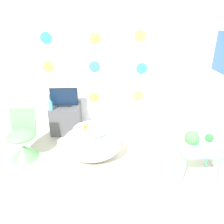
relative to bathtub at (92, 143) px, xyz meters
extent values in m
plane|color=#BCB29E|center=(0.03, -1.07, -0.27)|extent=(12.00, 12.00, 0.00)
cube|color=white|center=(0.03, 1.14, 1.03)|extent=(4.46, 0.04, 2.60)
cylinder|color=#3F72CC|center=(-0.75, 1.11, 0.32)|extent=(0.20, 0.01, 0.20)
cylinder|color=#8CCC4C|center=(0.01, 1.11, 0.31)|extent=(0.20, 0.01, 0.20)
cylinder|color=#8CCC4C|center=(0.84, 1.11, 0.33)|extent=(0.20, 0.01, 0.20)
cylinder|color=#8CCC4C|center=(-0.78, 1.11, 0.89)|extent=(0.20, 0.01, 0.20)
cylinder|color=#3F72CC|center=(0.03, 1.11, 0.89)|extent=(0.20, 0.01, 0.20)
cylinder|color=#33B2BF|center=(0.88, 1.11, 0.85)|extent=(0.20, 0.01, 0.20)
cylinder|color=#33B2BF|center=(-0.76, 1.11, 1.37)|extent=(0.20, 0.01, 0.20)
cylinder|color=#8CCC4C|center=(0.06, 1.11, 1.36)|extent=(0.20, 0.01, 0.20)
cylinder|color=#8CCC4C|center=(0.82, 1.11, 1.40)|extent=(0.20, 0.01, 0.20)
cube|color=white|center=(1.78, 0.02, 1.03)|extent=(0.04, 3.19, 2.60)
cube|color=white|center=(1.75, 0.13, 1.28)|extent=(0.02, 0.44, 0.60)
cube|color=#3359B2|center=(1.74, 0.13, 1.28)|extent=(0.01, 0.36, 0.52)
ellipsoid|color=white|center=(0.00, 0.00, 0.00)|extent=(0.87, 0.63, 0.53)
cylinder|color=#B2DBEA|center=(0.00, 0.00, 0.24)|extent=(0.51, 0.51, 0.01)
sphere|color=yellow|center=(-0.08, -0.03, 0.29)|extent=(0.06, 0.06, 0.06)
sphere|color=yellow|center=(-0.08, -0.04, 0.31)|extent=(0.04, 0.04, 0.04)
cone|color=orange|center=(-0.08, -0.06, 0.31)|extent=(0.02, 0.02, 0.02)
cone|color=#66C166|center=(-1.03, 0.06, -0.16)|extent=(0.41, 0.41, 0.21)
ellipsoid|color=#66C166|center=(-1.03, 0.06, 0.12)|extent=(0.43, 0.43, 0.15)
cube|color=#66C166|center=(-1.03, 0.22, 0.30)|extent=(0.37, 0.09, 0.36)
cube|color=#4C4C51|center=(-0.51, 0.87, -0.01)|extent=(0.52, 0.44, 0.51)
cube|color=white|center=(-0.51, 0.65, 0.08)|extent=(0.44, 0.01, 0.14)
cube|color=black|center=(-0.51, 0.87, 0.25)|extent=(0.25, 0.12, 0.02)
cube|color=black|center=(-0.51, 0.87, 0.42)|extent=(0.48, 0.01, 0.32)
cube|color=#0F1E38|center=(-0.51, 0.86, 0.42)|extent=(0.46, 0.01, 0.30)
cylinder|color=#51B2AD|center=(-0.72, 0.70, 0.31)|extent=(0.07, 0.07, 0.14)
cylinder|color=#51B2AD|center=(-0.72, 0.70, 0.40)|extent=(0.04, 0.04, 0.03)
cube|color=#72D8B7|center=(1.41, -0.41, 0.15)|extent=(0.52, 0.40, 0.02)
cylinder|color=#72D8B7|center=(1.18, -0.59, -0.06)|extent=(0.03, 0.03, 0.41)
cylinder|color=#72D8B7|center=(1.65, -0.59, -0.06)|extent=(0.03, 0.03, 0.41)
cylinder|color=#72D8B7|center=(1.18, -0.24, -0.06)|extent=(0.03, 0.03, 0.41)
cylinder|color=#72D8B7|center=(1.65, -0.24, -0.06)|extent=(0.03, 0.03, 0.41)
cylinder|color=beige|center=(1.30, -0.41, 0.20)|extent=(0.13, 0.13, 0.08)
sphere|color=#4C9E4C|center=(1.30, -0.41, 0.32)|extent=(0.18, 0.18, 0.18)
cylinder|color=white|center=(1.53, -0.40, 0.21)|extent=(0.09, 0.09, 0.09)
sphere|color=#2D7A38|center=(1.53, -0.40, 0.30)|extent=(0.11, 0.11, 0.11)
camera|label=1|loc=(0.20, -2.75, 1.75)|focal=35.00mm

